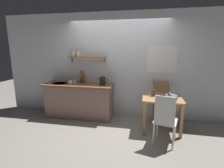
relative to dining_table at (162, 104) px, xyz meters
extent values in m
plane|color=gray|center=(-1.08, 0.04, -0.62)|extent=(14.00, 14.00, 0.00)
cube|color=silver|center=(-0.88, 0.69, 0.73)|extent=(6.80, 0.10, 2.70)
cube|color=white|center=(0.00, 0.63, 0.92)|extent=(0.71, 0.01, 0.66)
cube|color=silver|center=(0.00, 0.63, 0.92)|extent=(0.65, 0.01, 0.60)
cube|color=gray|center=(-2.08, 0.36, -0.19)|extent=(1.74, 0.52, 0.86)
cube|color=brown|center=(-2.08, 0.34, 0.27)|extent=(1.83, 0.63, 0.04)
cylinder|color=#B7BABF|center=(-2.59, 0.32, 0.28)|extent=(0.38, 0.38, 0.01)
cube|color=#9E6B3D|center=(-1.89, 0.53, 0.96)|extent=(1.01, 0.18, 0.02)
cube|color=#99754C|center=(-2.34, 0.61, 0.90)|extent=(0.02, 0.06, 0.12)
cube|color=#99754C|center=(-1.43, 0.61, 0.90)|extent=(0.02, 0.06, 0.12)
cylinder|color=beige|center=(-2.25, 0.53, 1.05)|extent=(0.10, 0.10, 0.15)
cylinder|color=silver|center=(-2.25, 0.53, 1.13)|extent=(0.11, 0.11, 0.01)
cylinder|color=beige|center=(-2.13, 0.53, 1.03)|extent=(0.10, 0.10, 0.13)
cylinder|color=silver|center=(-2.13, 0.53, 1.10)|extent=(0.11, 0.11, 0.01)
cylinder|color=#7F5689|center=(-2.12, 0.53, 1.04)|extent=(0.09, 0.09, 0.14)
cylinder|color=silver|center=(-2.12, 0.53, 1.11)|extent=(0.09, 0.09, 0.01)
cube|color=tan|center=(0.00, 0.00, 0.12)|extent=(0.84, 0.70, 0.03)
cube|color=tan|center=(-0.37, -0.30, -0.26)|extent=(0.06, 0.06, 0.73)
cube|color=tan|center=(0.37, -0.30, -0.26)|extent=(0.06, 0.06, 0.73)
cube|color=tan|center=(-0.37, 0.30, -0.26)|extent=(0.06, 0.06, 0.73)
cube|color=tan|center=(0.37, 0.30, -0.26)|extent=(0.06, 0.06, 0.73)
cube|color=white|center=(0.03, -0.55, -0.16)|extent=(0.50, 0.51, 0.03)
cube|color=white|center=(-0.02, -0.74, 0.12)|extent=(0.35, 0.12, 0.52)
cylinder|color=white|center=(0.24, -0.42, -0.39)|extent=(0.03, 0.03, 0.45)
cylinder|color=white|center=(-0.10, -0.33, -0.39)|extent=(0.03, 0.03, 0.45)
cylinder|color=white|center=(0.15, -0.77, -0.39)|extent=(0.03, 0.03, 0.45)
cylinder|color=white|center=(-0.19, -0.69, -0.39)|extent=(0.03, 0.03, 0.45)
cube|color=tan|center=(0.06, 0.38, -0.16)|extent=(0.48, 0.49, 0.03)
cube|color=tan|center=(0.02, 0.57, 0.11)|extent=(0.35, 0.10, 0.53)
cylinder|color=tan|center=(-0.08, 0.16, -0.40)|extent=(0.03, 0.03, 0.44)
cylinder|color=tan|center=(0.26, 0.23, -0.40)|extent=(0.03, 0.03, 0.44)
cylinder|color=tan|center=(-0.15, 0.52, -0.40)|extent=(0.03, 0.03, 0.44)
cylinder|color=tan|center=(0.19, 0.59, -0.40)|extent=(0.03, 0.03, 0.44)
cylinder|color=#51759E|center=(0.18, -0.04, 0.14)|extent=(0.11, 0.11, 0.01)
cylinder|color=#51759E|center=(0.18, -0.04, 0.18)|extent=(0.26, 0.26, 0.06)
ellipsoid|color=yellow|center=(0.15, -0.04, 0.23)|extent=(0.10, 0.15, 0.04)
sphere|color=red|center=(0.14, -0.05, 0.24)|extent=(0.07, 0.07, 0.07)
cylinder|color=brown|center=(-0.19, 0.07, 0.22)|extent=(0.08, 0.08, 0.16)
cylinder|color=brown|center=(-0.20, 0.07, 0.41)|extent=(0.05, 0.01, 0.22)
cylinder|color=brown|center=(-0.19, 0.08, 0.42)|extent=(0.01, 0.01, 0.26)
cylinder|color=brown|center=(-0.18, 0.07, 0.44)|extent=(0.07, 0.03, 0.28)
cylinder|color=black|center=(-1.43, 0.35, 0.29)|extent=(0.17, 0.17, 0.02)
cylinder|color=#232326|center=(-1.43, 0.35, 0.40)|extent=(0.14, 0.14, 0.19)
sphere|color=black|center=(-1.43, 0.35, 0.50)|extent=(0.02, 0.02, 0.02)
cone|color=#232326|center=(-1.52, 0.35, 0.44)|extent=(0.04, 0.04, 0.04)
torus|color=black|center=(-1.35, 0.35, 0.41)|extent=(0.12, 0.02, 0.12)
cube|color=brown|center=(-2.01, 0.48, 0.42)|extent=(0.11, 0.18, 0.26)
cylinder|color=black|center=(-2.04, 0.45, 0.58)|extent=(0.02, 0.04, 0.08)
cylinder|color=black|center=(-2.01, 0.45, 0.58)|extent=(0.02, 0.04, 0.08)
cylinder|color=black|center=(-1.98, 0.45, 0.58)|extent=(0.02, 0.04, 0.08)
cylinder|color=white|center=(-2.20, 0.41, 0.33)|extent=(0.08, 0.08, 0.09)
torus|color=white|center=(-2.15, 0.41, 0.33)|extent=(0.06, 0.01, 0.06)
cylinder|color=white|center=(-2.26, 0.25, 0.33)|extent=(0.10, 0.10, 0.09)
torus|color=white|center=(-2.20, 0.25, 0.33)|extent=(0.06, 0.01, 0.06)
camera|label=1|loc=(-0.39, -3.68, 1.20)|focal=27.06mm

